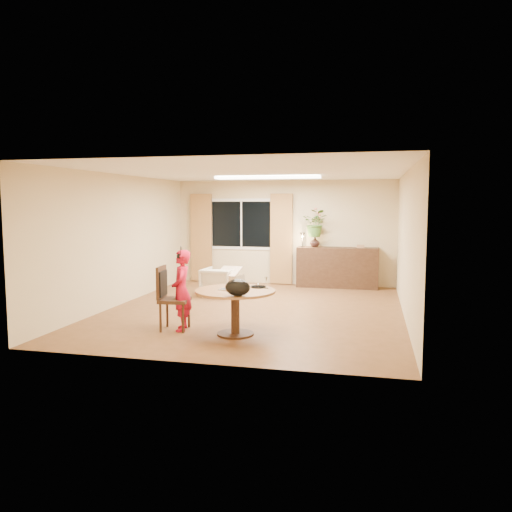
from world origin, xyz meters
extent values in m
plane|color=brown|center=(0.00, 0.00, 0.00)|extent=(6.50, 6.50, 0.00)
plane|color=white|center=(0.00, 0.00, 2.60)|extent=(6.50, 6.50, 0.00)
plane|color=tan|center=(0.00, 3.25, 1.30)|extent=(5.50, 0.00, 5.50)
plane|color=tan|center=(-2.75, 0.00, 1.30)|extent=(0.00, 6.50, 6.50)
plane|color=tan|center=(2.75, 0.00, 1.30)|extent=(0.00, 6.50, 6.50)
cube|color=white|center=(-1.10, 3.23, 1.50)|extent=(1.70, 0.02, 1.30)
cube|color=black|center=(-1.10, 3.22, 1.50)|extent=(1.55, 0.01, 1.15)
cube|color=white|center=(-1.10, 3.22, 1.50)|extent=(0.04, 0.01, 1.15)
cube|color=brown|center=(-2.15, 3.15, 1.15)|extent=(0.55, 0.08, 2.25)
cube|color=brown|center=(-0.05, 3.15, 1.15)|extent=(0.55, 0.08, 2.25)
cube|color=white|center=(0.00, 1.20, 2.57)|extent=(2.20, 0.35, 0.05)
cylinder|color=brown|center=(0.13, -1.79, 0.68)|extent=(1.23, 1.23, 0.04)
cylinder|color=black|center=(0.13, -1.79, 0.33)|extent=(0.13, 0.13, 0.66)
cylinder|color=black|center=(0.13, -1.79, 0.01)|extent=(0.57, 0.57, 0.03)
imported|color=red|center=(-0.78, -1.72, 0.65)|extent=(0.54, 0.43, 1.29)
imported|color=beige|center=(-1.09, 1.25, 0.31)|extent=(0.72, 0.74, 0.63)
cube|color=black|center=(1.36, 3.01, 0.49)|extent=(1.94, 0.47, 0.97)
imported|color=black|center=(0.80, 3.01, 1.10)|extent=(0.25, 0.25, 0.25)
imported|color=#336626|center=(0.82, 3.01, 1.55)|extent=(0.67, 0.61, 0.66)
camera|label=1|loc=(2.16, -9.07, 2.02)|focal=35.00mm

